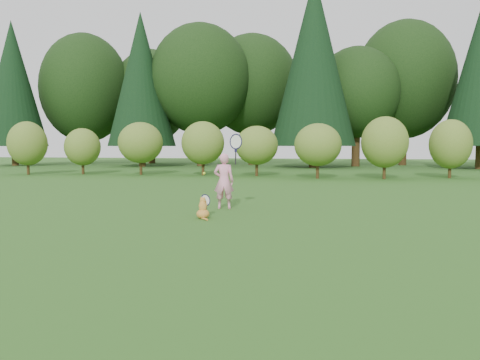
# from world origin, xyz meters

# --- Properties ---
(ground) EXTENTS (100.00, 100.00, 0.00)m
(ground) POSITION_xyz_m (0.00, 0.00, 0.00)
(ground) COLOR #234E16
(ground) RESTS_ON ground
(shrub_row) EXTENTS (28.00, 3.00, 2.80)m
(shrub_row) POSITION_xyz_m (0.00, 13.00, 1.40)
(shrub_row) COLOR #567524
(shrub_row) RESTS_ON ground
(woodland_backdrop) EXTENTS (48.00, 10.00, 15.00)m
(woodland_backdrop) POSITION_xyz_m (0.00, 23.00, 7.50)
(woodland_backdrop) COLOR black
(woodland_backdrop) RESTS_ON ground
(child) EXTENTS (0.72, 0.40, 1.90)m
(child) POSITION_xyz_m (-0.27, 1.30, 0.67)
(child) COLOR #FF98BC
(child) RESTS_ON ground
(cat) EXTENTS (0.38, 0.63, 0.59)m
(cat) POSITION_xyz_m (-0.34, -0.22, 0.22)
(cat) COLOR orange
(cat) RESTS_ON ground
(tennis_ball) EXTENTS (0.06, 0.06, 0.06)m
(tennis_ball) POSITION_xyz_m (-0.83, 1.59, 0.79)
(tennis_ball) COLOR yellow
(tennis_ball) RESTS_ON ground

